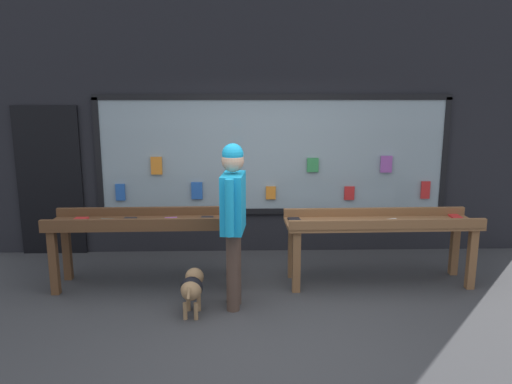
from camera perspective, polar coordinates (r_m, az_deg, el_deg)
name	(u,v)px	position (r m, az deg, el deg)	size (l,w,h in m)	color
ground_plane	(269,323)	(5.22, 1.46, -14.72)	(40.00, 40.00, 0.00)	#38383A
shopfront_facade	(259,123)	(7.08, 0.32, 7.93)	(7.75, 0.29, 3.78)	black
display_table_left	(147,228)	(6.04, -12.36, -4.04)	(2.28, 0.66, 0.90)	brown
display_table_right	(380,228)	(6.16, 14.03, -4.03)	(2.28, 0.66, 0.87)	brown
person_browsing	(233,212)	(5.22, -2.61, -2.33)	(0.27, 0.69, 1.78)	#4C382D
small_dog	(192,286)	(5.34, -7.30, -10.66)	(0.24, 0.56, 0.44)	#99724C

